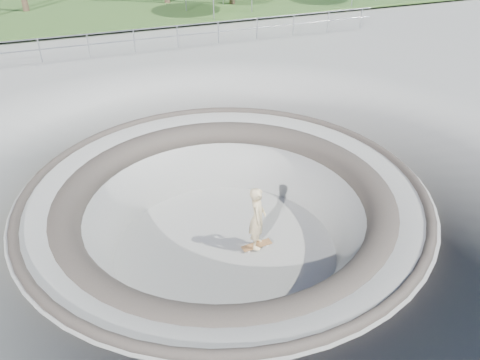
# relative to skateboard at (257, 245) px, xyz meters

# --- Properties ---
(ground) EXTENTS (180.00, 180.00, 0.00)m
(ground) POSITION_rel_skateboard_xyz_m (-0.79, 0.33, 1.83)
(ground) COLOR gray
(ground) RESTS_ON ground
(skate_bowl) EXTENTS (14.00, 14.00, 4.10)m
(skate_bowl) POSITION_rel_skateboard_xyz_m (-0.79, 0.33, -0.00)
(skate_bowl) COLOR gray
(skate_bowl) RESTS_ON ground
(distant_hills) EXTENTS (103.20, 45.00, 28.60)m
(distant_hills) POSITION_rel_skateboard_xyz_m (2.99, 57.50, -5.19)
(distant_hills) COLOR brown
(distant_hills) RESTS_ON ground
(safety_railing) EXTENTS (25.00, 0.06, 1.03)m
(safety_railing) POSITION_rel_skateboard_xyz_m (-0.79, 12.33, 2.52)
(safety_railing) COLOR #93969C
(safety_railing) RESTS_ON ground
(skateboard) EXTENTS (0.88, 0.30, 0.09)m
(skateboard) POSITION_rel_skateboard_xyz_m (0.00, 0.00, 0.00)
(skateboard) COLOR #9B663E
(skateboard) RESTS_ON ground
(skater) EXTENTS (0.68, 0.79, 1.84)m
(skater) POSITION_rel_skateboard_xyz_m (0.00, -0.00, 0.94)
(skater) COLOR beige
(skater) RESTS_ON skateboard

